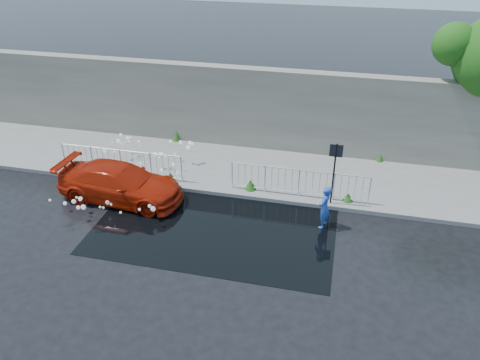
# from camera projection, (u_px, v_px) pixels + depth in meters

# --- Properties ---
(ground) EXTENTS (90.00, 90.00, 0.00)m
(ground) POSITION_uv_depth(u_px,v_px,m) (192.00, 241.00, 15.10)
(ground) COLOR black
(ground) RESTS_ON ground
(pavement) EXTENTS (30.00, 4.00, 0.15)m
(pavement) POSITION_uv_depth(u_px,v_px,m) (230.00, 168.00, 19.28)
(pavement) COLOR slate
(pavement) RESTS_ON ground
(curb) EXTENTS (30.00, 0.25, 0.16)m
(curb) POSITION_uv_depth(u_px,v_px,m) (217.00, 192.00, 17.59)
(curb) COLOR slate
(curb) RESTS_ON ground
(retaining_wall) EXTENTS (30.00, 0.60, 3.50)m
(retaining_wall) POSITION_uv_depth(u_px,v_px,m) (242.00, 107.00, 20.23)
(retaining_wall) COLOR #666156
(retaining_wall) RESTS_ON pavement
(puddle) EXTENTS (8.00, 5.00, 0.01)m
(puddle) POSITION_uv_depth(u_px,v_px,m) (216.00, 226.00, 15.84)
(puddle) COLOR black
(puddle) RESTS_ON ground
(sign_post) EXTENTS (0.45, 0.06, 2.50)m
(sign_post) POSITION_uv_depth(u_px,v_px,m) (335.00, 164.00, 16.03)
(sign_post) COLOR black
(sign_post) RESTS_ON ground
(railing_left) EXTENTS (5.05, 0.05, 1.10)m
(railing_left) POSITION_uv_depth(u_px,v_px,m) (121.00, 161.00, 18.35)
(railing_left) COLOR silver
(railing_left) RESTS_ON pavement
(railing_right) EXTENTS (5.05, 0.05, 1.10)m
(railing_right) POSITION_uv_depth(u_px,v_px,m) (299.00, 182.00, 16.97)
(railing_right) COLOR silver
(railing_right) RESTS_ON pavement
(weeds) EXTENTS (12.17, 3.93, 0.44)m
(weeds) POSITION_uv_depth(u_px,v_px,m) (215.00, 166.00, 18.87)
(weeds) COLOR #1B4813
(weeds) RESTS_ON pavement
(water_spray) EXTENTS (3.57, 5.58, 0.98)m
(water_spray) POSITION_uv_depth(u_px,v_px,m) (135.00, 167.00, 17.97)
(water_spray) COLOR white
(water_spray) RESTS_ON ground
(red_car) EXTENTS (4.73, 2.14, 1.34)m
(red_car) POSITION_uv_depth(u_px,v_px,m) (120.00, 183.00, 17.01)
(red_car) COLOR #A31A06
(red_car) RESTS_ON ground
(person) EXTENTS (0.50, 0.64, 1.55)m
(person) POSITION_uv_depth(u_px,v_px,m) (325.00, 207.00, 15.44)
(person) COLOR #234CB3
(person) RESTS_ON ground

